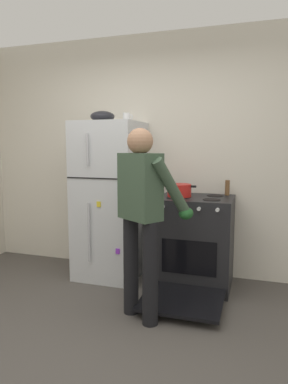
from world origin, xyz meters
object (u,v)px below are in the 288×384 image
(stove_range, at_px, (194,243))
(coffee_mug, at_px, (127,117))
(refrigerator, at_px, (110,200))
(mixing_bowl, at_px, (102,117))
(red_pot, at_px, (179,190))
(person_cook, at_px, (143,208))
(pepper_mill, at_px, (227,188))

(stove_range, distance_m, coffee_mug, 1.52)
(refrigerator, bearing_deg, mixing_bowl, 179.79)
(red_pot, bearing_deg, person_cook, -99.21)
(red_pot, distance_m, pepper_mill, 0.52)
(person_cook, xyz_separation_m, coffee_mug, (-0.48, 0.90, 0.81))
(stove_range, bearing_deg, person_cook, -109.24)
(red_pot, height_order, pepper_mill, pepper_mill)
(refrigerator, xyz_separation_m, stove_range, (0.95, -0.02, -0.40))
(refrigerator, height_order, stove_range, refrigerator)
(stove_range, xyz_separation_m, coffee_mug, (-0.77, 0.07, 1.30))
(person_cook, distance_m, mixing_bowl, 1.40)
(stove_range, distance_m, pepper_mill, 0.67)
(stove_range, bearing_deg, mixing_bowl, 178.99)
(coffee_mug, xyz_separation_m, mixing_bowl, (-0.26, -0.05, 0.01))
(refrigerator, height_order, red_pot, refrigerator)
(coffee_mug, height_order, pepper_mill, coffee_mug)
(red_pot, bearing_deg, pepper_mill, 28.52)
(stove_range, relative_size, coffee_mug, 11.06)
(mixing_bowl, bearing_deg, stove_range, -1.01)
(red_pot, bearing_deg, refrigerator, 176.41)
(person_cook, relative_size, coffee_mug, 14.28)
(refrigerator, height_order, coffee_mug, coffee_mug)
(stove_range, relative_size, red_pot, 3.59)
(pepper_mill, bearing_deg, mixing_bowl, -171.46)
(refrigerator, distance_m, stove_range, 1.03)
(pepper_mill, bearing_deg, refrigerator, -170.91)
(pepper_mill, bearing_deg, stove_range, -143.97)
(person_cook, distance_m, red_pot, 0.81)
(coffee_mug, distance_m, pepper_mill, 1.31)
(person_cook, height_order, mixing_bowl, mixing_bowl)
(red_pot, relative_size, coffee_mug, 3.08)
(coffee_mug, relative_size, mixing_bowl, 0.43)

